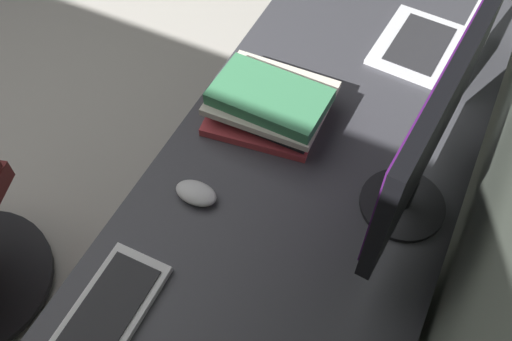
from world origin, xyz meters
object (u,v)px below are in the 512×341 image
object	(u,v)px
monitor_primary	(428,137)
laptop_center	(442,40)
book_stack_near	(269,104)
mouse_main	(196,193)
keyboard_main	(89,341)
drawer_pedestal	(284,296)

from	to	relation	value
monitor_primary	laptop_center	bearing A→B (deg)	-173.47
book_stack_near	mouse_main	bearing A→B (deg)	-8.92
keyboard_main	book_stack_near	size ratio (longest dim) A/B	1.33
laptop_center	mouse_main	size ratio (longest dim) A/B	2.90
drawer_pedestal	laptop_center	xyz separation A→B (m)	(-0.71, 0.14, 0.44)
laptop_center	book_stack_near	xyz separation A→B (m)	(0.43, -0.33, -0.00)
drawer_pedestal	monitor_primary	bearing A→B (deg)	130.07
laptop_center	keyboard_main	size ratio (longest dim) A/B	0.72
laptop_center	keyboard_main	distance (m)	1.20
monitor_primary	keyboard_main	xyz separation A→B (m)	(0.59, -0.46, -0.25)
laptop_center	book_stack_near	distance (m)	0.54
book_stack_near	keyboard_main	bearing A→B (deg)	-5.52
laptop_center	keyboard_main	xyz separation A→B (m)	(1.13, -0.40, -0.04)
monitor_primary	book_stack_near	size ratio (longest dim) A/B	1.71
monitor_primary	book_stack_near	world-z (taller)	monitor_primary
laptop_center	keyboard_main	bearing A→B (deg)	-19.59
mouse_main	book_stack_near	world-z (taller)	book_stack_near
drawer_pedestal	keyboard_main	size ratio (longest dim) A/B	1.65
monitor_primary	drawer_pedestal	bearing A→B (deg)	-49.93
keyboard_main	book_stack_near	bearing A→B (deg)	174.48
keyboard_main	mouse_main	xyz separation A→B (m)	(-0.40, 0.02, 0.01)
laptop_center	mouse_main	xyz separation A→B (m)	(0.73, -0.38, -0.04)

